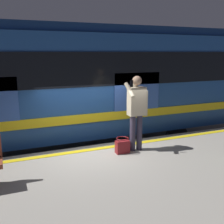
{
  "coord_description": "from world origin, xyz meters",
  "views": [
    {
      "loc": [
        1.96,
        6.15,
        3.33
      ],
      "look_at": [
        -0.46,
        0.3,
        1.91
      ],
      "focal_mm": 42.55,
      "sensor_mm": 36.0,
      "label": 1
    }
  ],
  "objects": [
    {
      "name": "passenger",
      "position": [
        -0.91,
        0.7,
        2.07
      ],
      "size": [
        0.57,
        0.55,
        1.8
      ],
      "color": "#383347",
      "rests_on": "platform"
    },
    {
      "name": "platform",
      "position": [
        0.0,
        2.26,
        0.5
      ],
      "size": [
        12.65,
        4.53,
        1.01
      ],
      "primitive_type": "cube",
      "color": "#9E998E",
      "rests_on": "ground"
    },
    {
      "name": "safety_line",
      "position": [
        0.0,
        0.3,
        1.01
      ],
      "size": [
        12.4,
        0.16,
        0.01
      ],
      "primitive_type": "cube",
      "color": "yellow",
      "rests_on": "platform"
    },
    {
      "name": "train_carriage",
      "position": [
        0.39,
        -2.04,
        2.49
      ],
      "size": [
        11.17,
        3.1,
        3.91
      ],
      "color": "#1E478C",
      "rests_on": "ground"
    },
    {
      "name": "track_rail_near",
      "position": [
        0.0,
        -1.33,
        0.08
      ],
      "size": [
        16.45,
        0.08,
        0.16
      ],
      "primitive_type": "cube",
      "color": "slate",
      "rests_on": "ground"
    },
    {
      "name": "handbag",
      "position": [
        -0.53,
        0.78,
        1.18
      ],
      "size": [
        0.32,
        0.29,
        0.37
      ],
      "color": "maroon",
      "rests_on": "platform"
    },
    {
      "name": "ground_plane",
      "position": [
        0.0,
        0.0,
        0.0
      ],
      "size": [
        24.14,
        24.14,
        0.0
      ],
      "primitive_type": "plane",
      "color": "#4C4742"
    },
    {
      "name": "track_rail_far",
      "position": [
        0.0,
        -2.76,
        0.08
      ],
      "size": [
        16.45,
        0.08,
        0.16
      ],
      "primitive_type": "cube",
      "color": "slate",
      "rests_on": "ground"
    }
  ]
}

